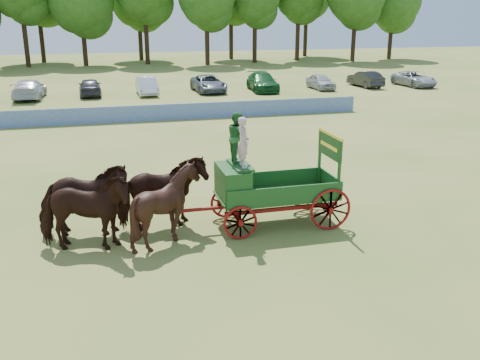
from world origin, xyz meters
name	(u,v)px	position (x,y,z in m)	size (l,w,h in m)	color
ground	(270,215)	(0.00, 0.00, 0.00)	(160.00, 160.00, 0.00)	olive
horse_lead_left	(84,212)	(-6.11, -1.31, 1.19)	(1.29, 2.83, 2.39)	black
horse_lead_right	(84,200)	(-6.11, -0.21, 1.19)	(1.29, 2.83, 2.39)	black
horse_wheel_left	(166,205)	(-3.71, -1.31, 1.20)	(1.93, 2.17, 2.39)	black
horse_wheel_right	(162,194)	(-3.71, -0.21, 1.19)	(1.29, 2.83, 2.39)	black
farm_dray	(255,177)	(-0.76, -0.73, 1.66)	(6.00, 2.00, 3.75)	maroon
sponsor_banner	(171,112)	(-1.00, 18.00, 0.53)	(26.00, 0.08, 1.05)	#1C4498
parked_cars	(144,86)	(-1.63, 29.80, 0.75)	(52.01, 6.87, 1.65)	silver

